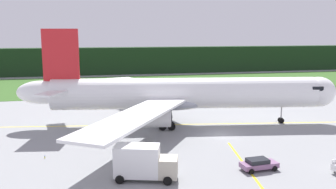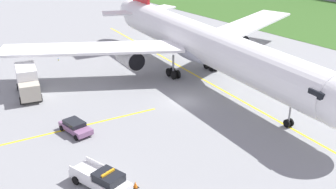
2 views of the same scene
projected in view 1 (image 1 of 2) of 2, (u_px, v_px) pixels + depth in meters
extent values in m
plane|color=gray|center=(221.00, 135.00, 54.77)|extent=(320.00, 320.00, 0.00)
cube|color=#335C22|center=(157.00, 84.00, 107.06)|extent=(320.00, 39.62, 0.04)
cube|color=black|center=(144.00, 60.00, 133.39)|extent=(288.00, 6.29, 9.44)
cube|color=yellow|center=(185.00, 124.00, 60.78)|extent=(67.62, 10.15, 0.01)
cube|color=yellow|center=(257.00, 181.00, 37.70)|extent=(4.12, 26.28, 0.01)
cylinder|color=white|center=(185.00, 93.00, 59.89)|extent=(42.96, 11.11, 5.00)
ellipsoid|color=white|center=(318.00, 92.00, 61.23)|extent=(6.17, 5.74, 5.00)
ellipsoid|color=white|center=(42.00, 92.00, 58.46)|extent=(8.46, 4.87, 3.75)
ellipsoid|color=#ACB0C0|center=(172.00, 102.00, 60.00)|extent=(12.39, 6.89, 2.75)
cube|color=black|center=(312.00, 87.00, 61.01)|extent=(2.47, 4.96, 0.70)
cube|color=white|center=(139.00, 85.00, 72.71)|extent=(11.87, 25.31, 0.35)
cylinder|color=#B4B4B4|center=(152.00, 96.00, 68.76)|extent=(4.72, 3.18, 2.57)
cylinder|color=black|center=(164.00, 96.00, 68.89)|extent=(0.46, 2.36, 2.37)
cube|color=white|center=(136.00, 116.00, 46.37)|extent=(17.78, 23.80, 0.35)
cylinder|color=#B4B4B4|center=(155.00, 118.00, 51.07)|extent=(4.72, 3.18, 2.57)
cylinder|color=black|center=(171.00, 118.00, 51.20)|extent=(0.46, 2.36, 2.37)
cube|color=red|center=(61.00, 59.00, 57.75)|extent=(5.64, 1.25, 9.36)
cube|color=white|center=(64.00, 86.00, 61.94)|extent=(3.92, 6.90, 0.28)
cube|color=white|center=(54.00, 93.00, 55.14)|extent=(5.45, 7.11, 0.28)
cylinder|color=gray|center=(281.00, 112.00, 61.45)|extent=(0.20, 0.20, 2.73)
cylinder|color=black|center=(280.00, 120.00, 61.94)|extent=(0.92, 0.35, 0.90)
cylinder|color=black|center=(281.00, 121.00, 61.42)|extent=(0.92, 0.35, 0.90)
cylinder|color=gray|center=(165.00, 109.00, 63.46)|extent=(0.28, 0.28, 2.73)
cylinder|color=black|center=(169.00, 117.00, 63.39)|extent=(1.23, 0.47, 1.20)
cylinder|color=black|center=(169.00, 116.00, 64.08)|extent=(1.23, 0.47, 1.20)
cylinder|color=black|center=(161.00, 117.00, 63.31)|extent=(1.23, 0.47, 1.20)
cylinder|color=black|center=(161.00, 116.00, 64.00)|extent=(1.23, 0.47, 1.20)
cylinder|color=gray|center=(167.00, 118.00, 57.06)|extent=(0.28, 0.28, 2.73)
cylinder|color=black|center=(171.00, 125.00, 57.68)|extent=(1.23, 0.47, 1.20)
cylinder|color=black|center=(172.00, 127.00, 57.00)|extent=(1.23, 0.47, 1.20)
cylinder|color=black|center=(162.00, 126.00, 57.60)|extent=(1.23, 0.47, 1.20)
cylinder|color=black|center=(163.00, 127.00, 56.91)|extent=(1.23, 0.47, 1.20)
cylinder|color=black|center=(336.00, 168.00, 40.27)|extent=(0.80, 0.41, 0.76)
cube|color=#BAB29E|center=(168.00, 167.00, 37.75)|extent=(2.48, 2.82, 2.00)
cube|color=white|center=(137.00, 161.00, 37.87)|extent=(5.05, 3.55, 3.22)
cylinder|color=#99999E|center=(146.00, 176.00, 38.10)|extent=(0.77, 0.30, 1.04)
cylinder|color=#99999E|center=(129.00, 176.00, 38.22)|extent=(0.77, 0.30, 1.04)
cylinder|color=black|center=(169.00, 172.00, 39.11)|extent=(0.94, 0.49, 0.90)
cylinder|color=black|center=(168.00, 181.00, 36.75)|extent=(0.94, 0.49, 0.90)
cylinder|color=black|center=(124.00, 171.00, 39.43)|extent=(0.94, 0.49, 0.90)
cylinder|color=black|center=(120.00, 180.00, 37.07)|extent=(0.94, 0.49, 0.90)
cube|color=#865A82|center=(259.00, 165.00, 40.81)|extent=(4.25, 2.13, 0.55)
cube|color=black|center=(258.00, 161.00, 40.67)|extent=(2.43, 1.76, 0.45)
cylinder|color=black|center=(266.00, 163.00, 42.13)|extent=(0.61, 0.23, 0.60)
cylinder|color=black|center=(275.00, 169.00, 40.42)|extent=(0.61, 0.23, 0.60)
cylinder|color=black|center=(243.00, 166.00, 41.30)|extent=(0.61, 0.23, 0.60)
cylinder|color=black|center=(252.00, 172.00, 39.59)|extent=(0.61, 0.23, 0.60)
cylinder|color=yellow|center=(45.00, 157.00, 44.54)|extent=(0.10, 0.10, 0.26)
sphere|color=blue|center=(45.00, 156.00, 44.50)|extent=(0.12, 0.12, 0.12)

